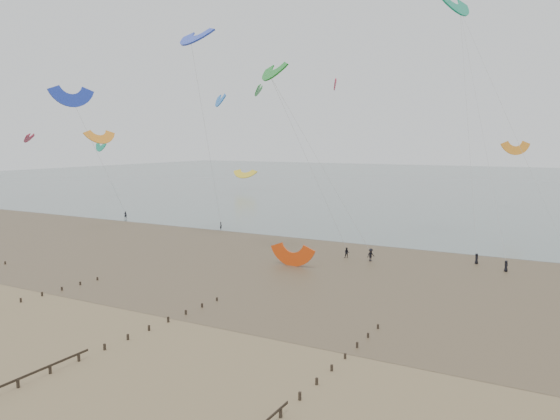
{
  "coord_description": "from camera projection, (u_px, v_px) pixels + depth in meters",
  "views": [
    {
      "loc": [
        37.46,
        -34.41,
        17.11
      ],
      "look_at": [
        2.89,
        28.0,
        8.0
      ],
      "focal_mm": 35.0,
      "sensor_mm": 36.0,
      "label": 1
    }
  ],
  "objects": [
    {
      "name": "ground",
      "position": [
        105.0,
        328.0,
        50.03
      ],
      "size": [
        500.0,
        500.0,
        0.0
      ],
      "primitive_type": "plane",
      "color": "brown",
      "rests_on": "ground"
    },
    {
      "name": "sea_and_shore",
      "position": [
        260.0,
        255.0,
        81.84
      ],
      "size": [
        500.0,
        665.0,
        0.03
      ],
      "color": "#475654",
      "rests_on": "ground"
    },
    {
      "name": "kitesurfer_lead",
      "position": [
        221.0,
        226.0,
        105.05
      ],
      "size": [
        0.66,
        0.64,
        1.52
      ],
      "primitive_type": "imported",
      "rotation": [
        0.0,
        0.0,
        2.43
      ],
      "color": "black",
      "rests_on": "ground"
    },
    {
      "name": "kitesurfers",
      "position": [
        488.0,
        257.0,
        76.87
      ],
      "size": [
        114.93,
        22.86,
        1.86
      ],
      "color": "black",
      "rests_on": "ground"
    },
    {
      "name": "grounded_kite",
      "position": [
        292.0,
        266.0,
        74.84
      ],
      "size": [
        6.1,
        4.92,
        3.18
      ],
      "primitive_type": null,
      "rotation": [
        1.54,
        0.0,
        -0.07
      ],
      "color": "#D8400D",
      "rests_on": "ground"
    },
    {
      "name": "kites_airborne",
      "position": [
        314.0,
        120.0,
        130.14
      ],
      "size": [
        245.91,
        115.92,
        40.37
      ],
      "color": "#A9152E",
      "rests_on": "ground"
    }
  ]
}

